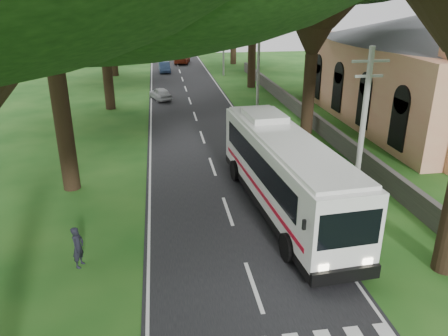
{
  "coord_description": "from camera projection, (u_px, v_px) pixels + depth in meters",
  "views": [
    {
      "loc": [
        -3.03,
        -10.82,
        9.91
      ],
      "look_at": [
        -0.14,
        8.26,
        2.2
      ],
      "focal_mm": 35.0,
      "sensor_mm": 36.0,
      "label": 1
    }
  ],
  "objects": [
    {
      "name": "coach_bus",
      "position": [
        284.0,
        171.0,
        20.92
      ],
      "size": [
        3.76,
        13.0,
        3.78
      ],
      "rotation": [
        0.0,
        0.0,
        0.08
      ],
      "color": "white",
      "rests_on": "ground"
    },
    {
      "name": "pole_near",
      "position": [
        361.0,
        137.0,
        18.76
      ],
      "size": [
        1.6,
        0.24,
        8.0
      ],
      "color": "gray",
      "rests_on": "ground"
    },
    {
      "name": "distant_car_c",
      "position": [
        182.0,
        58.0,
        66.67
      ],
      "size": [
        2.92,
        5.46,
        1.51
      ],
      "primitive_type": "imported",
      "rotation": [
        0.0,
        0.0,
        2.98
      ],
      "color": "maroon",
      "rests_on": "road"
    },
    {
      "name": "distant_car_b",
      "position": [
        164.0,
        67.0,
        59.12
      ],
      "size": [
        1.6,
        4.1,
        1.33
      ],
      "primitive_type": "imported",
      "rotation": [
        0.0,
        0.0,
        0.05
      ],
      "color": "navy",
      "rests_on": "road"
    },
    {
      "name": "pole_far",
      "position": [
        224.0,
        42.0,
        55.49
      ],
      "size": [
        1.6,
        0.24,
        8.0
      ],
      "color": "gray",
      "rests_on": "ground"
    },
    {
      "name": "ground",
      "position": [
        267.0,
        325.0,
        14.04
      ],
      "size": [
        140.0,
        140.0,
        0.0
      ],
      "primitive_type": "plane",
      "color": "#154513",
      "rests_on": "ground"
    },
    {
      "name": "property_wall",
      "position": [
        303.0,
        112.0,
        37.1
      ],
      "size": [
        0.35,
        50.0,
        1.2
      ],
      "primitive_type": "cube",
      "color": "#383533",
      "rests_on": "ground"
    },
    {
      "name": "church",
      "position": [
        424.0,
        62.0,
        34.48
      ],
      "size": [
        14.0,
        24.0,
        11.6
      ],
      "color": "#E58F70",
      "rests_on": "ground"
    },
    {
      "name": "pedestrian",
      "position": [
        78.0,
        247.0,
        16.8
      ],
      "size": [
        0.58,
        0.72,
        1.7
      ],
      "primitive_type": "imported",
      "rotation": [
        0.0,
        0.0,
        1.24
      ],
      "color": "black",
      "rests_on": "ground"
    },
    {
      "name": "road",
      "position": [
        196.0,
        120.0,
        36.99
      ],
      "size": [
        8.0,
        120.0,
        0.04
      ],
      "primitive_type": "cube",
      "color": "black",
      "rests_on": "ground"
    },
    {
      "name": "distant_car_a",
      "position": [
        160.0,
        94.0,
        43.62
      ],
      "size": [
        2.52,
        3.9,
        1.23
      ],
      "primitive_type": "imported",
      "rotation": [
        0.0,
        0.0,
        3.46
      ],
      "color": "#A0A1A5",
      "rests_on": "road"
    },
    {
      "name": "pole_mid",
      "position": [
        258.0,
        66.0,
        37.12
      ],
      "size": [
        1.6,
        0.24,
        8.0
      ],
      "color": "gray",
      "rests_on": "ground"
    }
  ]
}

